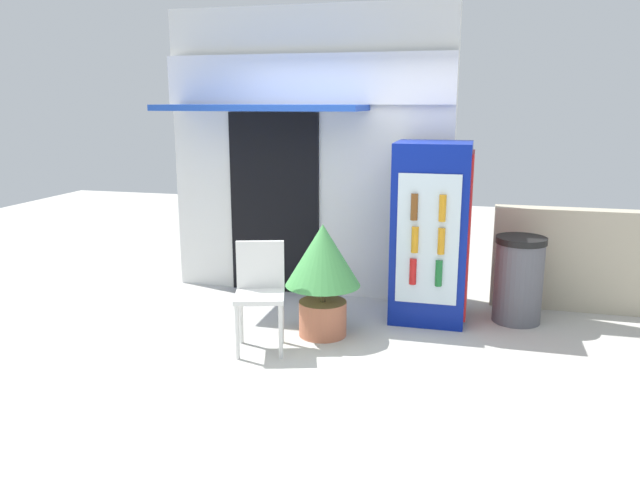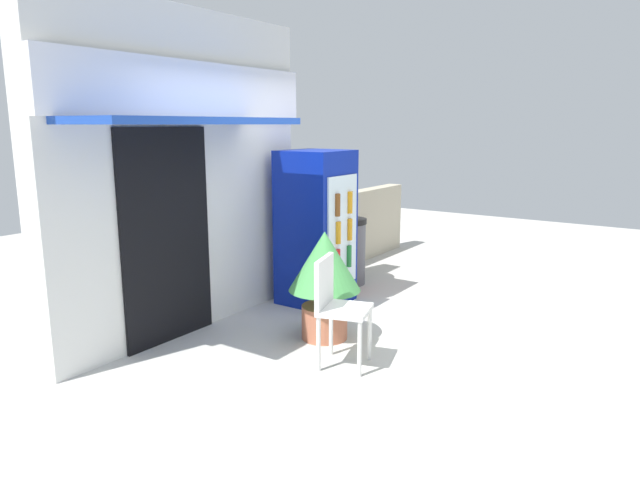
# 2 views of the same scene
# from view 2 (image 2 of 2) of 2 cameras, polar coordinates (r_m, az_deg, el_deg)

# --- Properties ---
(ground) EXTENTS (16.00, 16.00, 0.00)m
(ground) POSITION_cam_2_polar(r_m,az_deg,el_deg) (5.34, 4.57, -10.35)
(ground) COLOR beige
(storefront_building) EXTENTS (3.06, 1.04, 3.04)m
(storefront_building) POSITION_cam_2_polar(r_m,az_deg,el_deg) (5.58, -13.58, 6.84)
(storefront_building) COLOR silver
(storefront_building) RESTS_ON ground
(drink_cooler) EXTENTS (0.72, 0.74, 1.71)m
(drink_cooler) POSITION_cam_2_polar(r_m,az_deg,el_deg) (6.33, -0.33, 1.26)
(drink_cooler) COLOR navy
(drink_cooler) RESTS_ON ground
(plastic_chair) EXTENTS (0.51, 0.50, 0.92)m
(plastic_chair) POSITION_cam_2_polar(r_m,az_deg,el_deg) (4.72, 1.62, -6.28)
(plastic_chair) COLOR silver
(plastic_chair) RESTS_ON ground
(potted_plant_near_shop) EXTENTS (0.67, 0.67, 1.03)m
(potted_plant_near_shop) POSITION_cam_2_polar(r_m,az_deg,el_deg) (5.27, 0.47, -3.31)
(potted_plant_near_shop) COLOR #BC6B4C
(potted_plant_near_shop) RESTS_ON ground
(trash_bin) EXTENTS (0.47, 0.47, 0.83)m
(trash_bin) POSITION_cam_2_polar(r_m,az_deg,el_deg) (7.15, 2.79, -1.12)
(trash_bin) COLOR #595960
(trash_bin) RESTS_ON ground
(stone_boundary_wall) EXTENTS (2.57, 0.22, 1.04)m
(stone_boundary_wall) POSITION_cam_2_polar(r_m,az_deg,el_deg) (8.28, 3.49, 1.31)
(stone_boundary_wall) COLOR #B7AD93
(stone_boundary_wall) RESTS_ON ground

